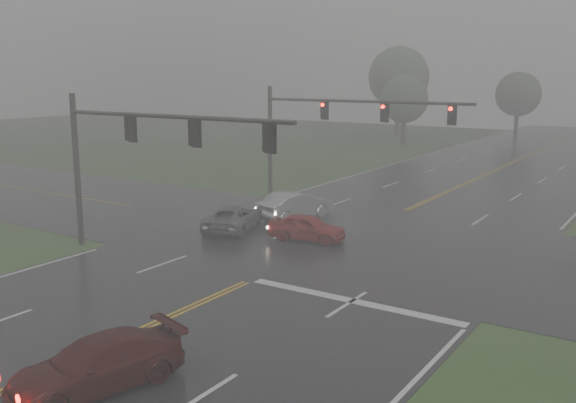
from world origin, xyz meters
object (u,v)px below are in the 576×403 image
Objects in this scene: sedan_red at (307,240)px; signal_gantry_near at (132,145)px; car_grey at (234,230)px; signal_gantry_far at (327,121)px; sedan_silver at (295,219)px; sedan_maroon at (98,389)px.

signal_gantry_near is at bearing 131.84° from sedan_red.
sedan_red is 9.66m from signal_gantry_near.
car_grey is 0.38× the size of signal_gantry_near.
sedan_silver is at bearing -76.95° from signal_gantry_far.
sedan_red is at bearing 144.77° from sedan_silver.
signal_gantry_near is 16.15m from signal_gantry_far.
sedan_maroon is 27.22m from signal_gantry_far.
signal_gantry_far is (-1.36, 5.89, 5.15)m from sedan_silver.
sedan_maroon is 16.30m from sedan_red.
signal_gantry_far is at bearing -108.72° from car_grey.
signal_gantry_far is at bearing 87.74° from signal_gantry_near.
signal_gantry_near is (-5.05, -6.51, 5.05)m from sedan_red.
sedan_silver reaches higher than sedan_red.
sedan_silver is 4.21m from car_grey.
car_grey is at bearing 82.90° from sedan_red.
car_grey is 11.13m from signal_gantry_far.
signal_gantry_near is at bearing 65.06° from car_grey.
sedan_silver is 0.38× the size of signal_gantry_near.
signal_gantry_far reaches higher than sedan_red.
car_grey is at bearing -89.83° from signal_gantry_far.
sedan_maroon is at bearing 123.41° from sedan_silver.
signal_gantry_far is (0.64, 16.13, 0.09)m from signal_gantry_near.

